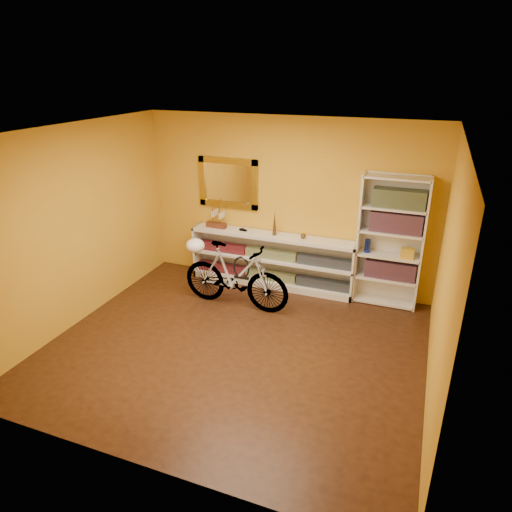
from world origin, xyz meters
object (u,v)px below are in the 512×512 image
at_px(console_unit, 272,260).
at_px(bicycle, 235,276).
at_px(bookcase, 390,242).
at_px(helmet, 195,246).

xyz_separation_m(console_unit, bicycle, (-0.25, -0.85, 0.06)).
bearing_deg(console_unit, bicycle, -106.24).
height_order(bookcase, bicycle, bookcase).
bearing_deg(console_unit, bookcase, 0.82).
distance_m(bicycle, helmet, 0.73).
distance_m(bookcase, bicycle, 2.23).
relative_size(bicycle, helmet, 6.01).
xyz_separation_m(console_unit, bookcase, (1.74, 0.03, 0.52)).
xyz_separation_m(bookcase, bicycle, (-1.99, -0.88, -0.47)).
height_order(console_unit, helmet, helmet).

